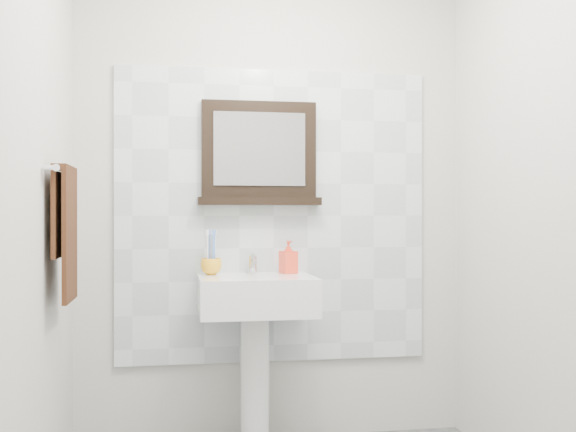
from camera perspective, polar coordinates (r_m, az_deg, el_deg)
The scene contains 12 objects.
back_wall at distance 3.48m, azimuth -1.26°, elevation 1.67°, with size 2.00×0.01×2.50m, color beige.
front_wall at distance 1.35m, azimuth 12.51°, elevation 4.02°, with size 2.00×0.01×2.50m, color beige.
left_wall at distance 2.40m, azimuth -21.50°, elevation 2.33°, with size 0.01×2.20×2.50m, color beige.
right_wall at distance 2.79m, azimuth 23.08°, elevation 2.03°, with size 0.01×2.20×2.50m, color beige.
splashback at distance 3.47m, azimuth -1.24°, elevation 0.03°, with size 1.60×0.02×1.50m, color silver.
pedestal_sink at distance 3.28m, azimuth -2.73°, elevation -8.29°, with size 0.55×0.44×0.96m.
toothbrush_cup at distance 3.34m, azimuth -6.53°, elevation -4.27°, with size 0.10×0.10×0.08m, color #FFAF1E.
toothbrushes at distance 3.33m, azimuth -6.48°, elevation -2.85°, with size 0.05×0.04×0.21m.
soap_dispenser at distance 3.39m, azimuth 0.03°, elevation -3.48°, with size 0.07×0.08×0.16m, color #FF1E27.
framed_mirror at distance 3.45m, azimuth -2.47°, elevation 5.09°, with size 0.62×0.11×0.53m.
towel_bar at distance 2.88m, azimuth -18.46°, elevation 3.65°, with size 0.07×0.40×0.03m.
hand_towel at distance 2.88m, azimuth -18.31°, elevation -0.53°, with size 0.06×0.30×0.55m.
Camera 1 is at (-0.51, -2.35, 1.16)m, focal length 42.00 mm.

